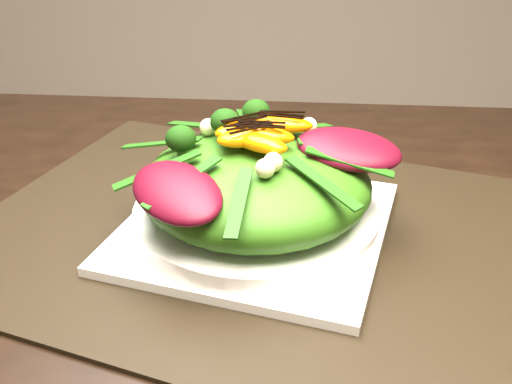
# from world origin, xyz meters

# --- Properties ---
(dining_table) EXTENTS (1.60, 0.90, 0.75)m
(dining_table) POSITION_xyz_m (0.00, 0.00, 0.73)
(dining_table) COLOR black
(dining_table) RESTS_ON floor
(placemat) EXTENTS (0.64, 0.55, 0.00)m
(placemat) POSITION_xyz_m (0.12, 0.07, 0.75)
(placemat) COLOR black
(placemat) RESTS_ON dining_table
(plate_base) EXTENTS (0.29, 0.29, 0.01)m
(plate_base) POSITION_xyz_m (0.12, 0.07, 0.76)
(plate_base) COLOR white
(plate_base) RESTS_ON placemat
(salad_bowl) EXTENTS (0.26, 0.26, 0.02)m
(salad_bowl) POSITION_xyz_m (0.12, 0.07, 0.77)
(salad_bowl) COLOR white
(salad_bowl) RESTS_ON plate_base
(lettuce_mound) EXTENTS (0.28, 0.28, 0.07)m
(lettuce_mound) POSITION_xyz_m (0.12, 0.07, 0.81)
(lettuce_mound) COLOR #336613
(lettuce_mound) RESTS_ON salad_bowl
(radicchio_leaf) EXTENTS (0.10, 0.07, 0.02)m
(radicchio_leaf) POSITION_xyz_m (0.21, 0.08, 0.84)
(radicchio_leaf) COLOR #420713
(radicchio_leaf) RESTS_ON lettuce_mound
(orange_segment) EXTENTS (0.06, 0.03, 0.02)m
(orange_segment) POSITION_xyz_m (0.12, 0.08, 0.85)
(orange_segment) COLOR #E76603
(orange_segment) RESTS_ON lettuce_mound
(broccoli_floret) EXTENTS (0.05, 0.05, 0.04)m
(broccoli_floret) POSITION_xyz_m (0.05, 0.09, 0.85)
(broccoli_floret) COLOR black
(broccoli_floret) RESTS_ON lettuce_mound
(macadamia_nut) EXTENTS (0.02, 0.02, 0.02)m
(macadamia_nut) POSITION_xyz_m (0.16, 0.04, 0.85)
(macadamia_nut) COLOR beige
(macadamia_nut) RESTS_ON lettuce_mound
(balsamic_drizzle) EXTENTS (0.05, 0.01, 0.00)m
(balsamic_drizzle) POSITION_xyz_m (0.12, 0.08, 0.86)
(balsamic_drizzle) COLOR black
(balsamic_drizzle) RESTS_ON orange_segment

